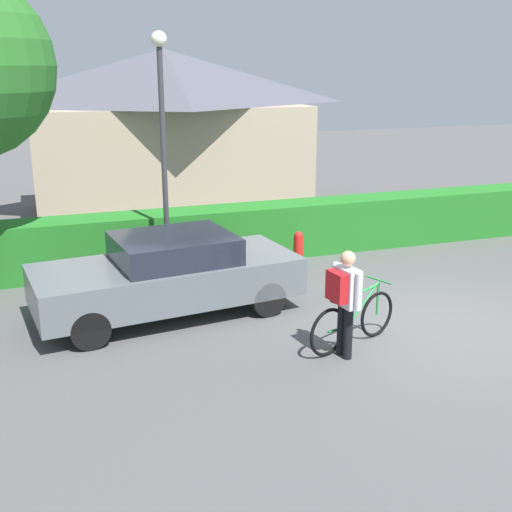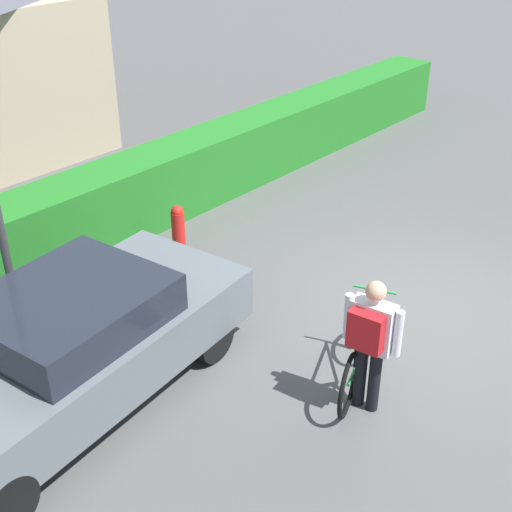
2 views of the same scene
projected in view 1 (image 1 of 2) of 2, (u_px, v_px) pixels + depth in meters
name	position (u px, v px, depth m)	size (l,w,h in m)	color
ground_plane	(448.00, 325.00, 10.23)	(60.00, 60.00, 0.00)	#4F4F4F
hedge_row	(324.00, 225.00, 14.31)	(15.10, 0.90, 1.14)	#217122
house_distant	(167.00, 131.00, 17.65)	(7.64, 4.41, 4.48)	tan
parked_car_near	(169.00, 274.00, 10.50)	(4.52, 2.28, 1.36)	slate
bicycle	(353.00, 321.00, 9.38)	(1.71, 0.77, 0.93)	black
person_rider	(344.00, 294.00, 8.86)	(0.39, 0.64, 1.58)	black
street_lamp	(163.00, 128.00, 11.39)	(0.28, 0.28, 4.62)	#38383D
fire_hydrant	(298.00, 250.00, 12.93)	(0.20, 0.20, 0.81)	red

